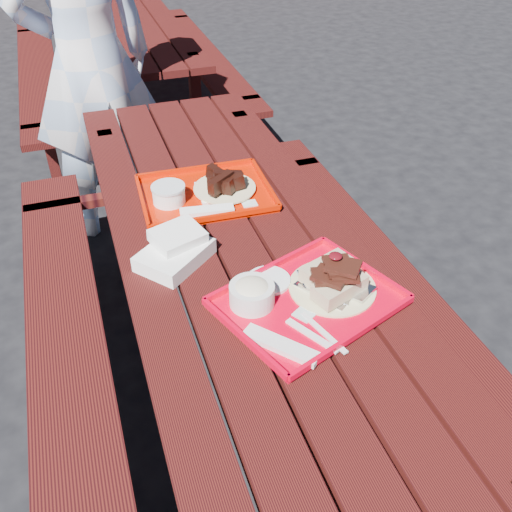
{
  "coord_description": "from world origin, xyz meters",
  "views": [
    {
      "loc": [
        -0.41,
        -1.36,
        1.8
      ],
      "look_at": [
        0.0,
        -0.15,
        0.82
      ],
      "focal_mm": 40.0,
      "sensor_mm": 36.0,
      "label": 1
    }
  ],
  "objects_px": {
    "picnic_table_far": "(120,43)",
    "person": "(89,62)",
    "picnic_table_near": "(241,292)",
    "far_tray": "(204,192)",
    "near_tray": "(303,292)"
  },
  "relations": [
    {
      "from": "person",
      "to": "near_tray",
      "type": "bearing_deg",
      "value": 89.46
    },
    {
      "from": "near_tray",
      "to": "person",
      "type": "distance_m",
      "value": 1.77
    },
    {
      "from": "picnic_table_near",
      "to": "person",
      "type": "distance_m",
      "value": 1.49
    },
    {
      "from": "far_tray",
      "to": "person",
      "type": "xyz_separation_m",
      "value": [
        -0.26,
        1.11,
        0.13
      ]
    },
    {
      "from": "near_tray",
      "to": "person",
      "type": "xyz_separation_m",
      "value": [
        -0.38,
        1.72,
        0.11
      ]
    },
    {
      "from": "picnic_table_near",
      "to": "far_tray",
      "type": "distance_m",
      "value": 0.38
    },
    {
      "from": "picnic_table_far",
      "to": "person",
      "type": "distance_m",
      "value": 1.45
    },
    {
      "from": "picnic_table_near",
      "to": "near_tray",
      "type": "height_order",
      "value": "near_tray"
    },
    {
      "from": "picnic_table_far",
      "to": "near_tray",
      "type": "bearing_deg",
      "value": -88.44
    },
    {
      "from": "picnic_table_far",
      "to": "far_tray",
      "type": "bearing_deg",
      "value": -90.8
    },
    {
      "from": "picnic_table_far",
      "to": "person",
      "type": "bearing_deg",
      "value": -101.94
    },
    {
      "from": "picnic_table_near",
      "to": "picnic_table_far",
      "type": "xyz_separation_m",
      "value": [
        0.0,
        2.8,
        0.0
      ]
    },
    {
      "from": "picnic_table_near",
      "to": "picnic_table_far",
      "type": "relative_size",
      "value": 1.0
    },
    {
      "from": "far_tray",
      "to": "person",
      "type": "bearing_deg",
      "value": 102.99
    },
    {
      "from": "picnic_table_near",
      "to": "near_tray",
      "type": "distance_m",
      "value": 0.38
    }
  ]
}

